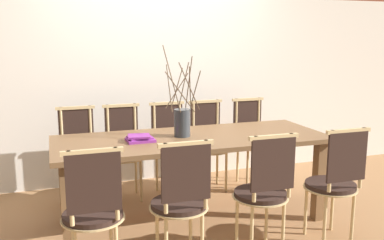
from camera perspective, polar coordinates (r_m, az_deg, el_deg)
The scene contains 14 objects.
ground_plane at distance 3.97m, azimuth -0.00°, elevation -13.12°, with size 16.00×16.00×0.00m, color #9E7047.
wall_rear at distance 4.86m, azimuth -4.87°, elevation 10.65°, with size 12.00×0.06×3.20m.
dining_table at distance 3.75m, azimuth -0.00°, elevation -3.80°, with size 2.37×0.90×0.77m.
chair_near_leftend at distance 2.91m, azimuth -13.03°, elevation -11.54°, with size 0.42×0.42×0.95m.
chair_near_left at distance 3.01m, azimuth -1.49°, elevation -10.45°, with size 0.42×0.42×0.95m.
chair_near_center at distance 3.25m, azimuth 9.55°, elevation -9.02°, with size 0.42×0.42×0.95m.
chair_near_right at distance 3.57m, azimuth 18.51°, elevation -7.60°, with size 0.42×0.42×0.95m.
chair_far_leftend at distance 4.34m, azimuth -14.95°, elevation -4.12°, with size 0.42×0.42×0.95m.
chair_far_left at distance 4.39m, azimuth -9.04°, elevation -3.73°, with size 0.42×0.42×0.95m.
chair_far_center at distance 4.49m, azimuth -2.92°, elevation -3.28°, with size 0.42×0.42×0.95m.
chair_far_right at distance 4.62m, azimuth 2.29°, elevation -2.86°, with size 0.42×0.42×0.95m.
chair_far_rightend at distance 4.82m, azimuth 7.95°, elevation -2.39°, with size 0.42×0.42×0.95m.
vase_centerpiece at distance 3.72m, azimuth -1.33°, elevation -0.12°, with size 0.31×0.30×0.79m.
book_stack at distance 3.59m, azimuth -6.96°, elevation -2.45°, with size 0.23×0.20×0.05m.
Camera 1 is at (-1.15, -3.44, 1.61)m, focal length 40.00 mm.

